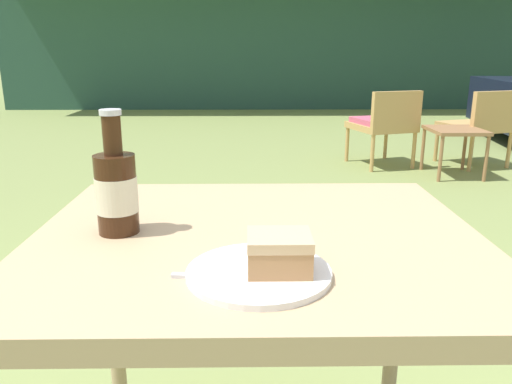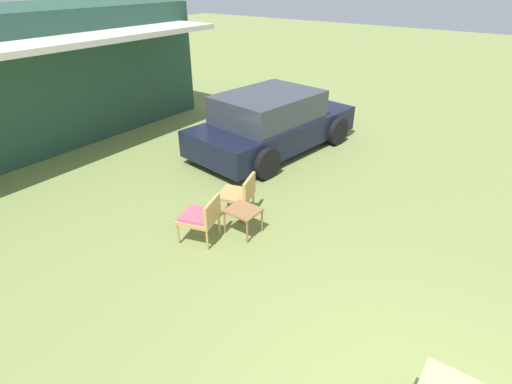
{
  "view_description": "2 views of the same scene",
  "coord_description": "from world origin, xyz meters",
  "views": [
    {
      "loc": [
        -0.01,
        -0.87,
        1.07
      ],
      "look_at": [
        0.0,
        0.1,
        0.8
      ],
      "focal_mm": 35.0,
      "sensor_mm": 36.0,
      "label": 1
    },
    {
      "loc": [
        -2.33,
        0.19,
        3.64
      ],
      "look_at": [
        1.67,
        3.11,
        0.9
      ],
      "focal_mm": 28.0,
      "sensor_mm": 36.0,
      "label": 2
    }
  ],
  "objects": [
    {
      "name": "wicker_chair_plain",
      "position": [
        2.19,
        3.83,
        0.42
      ],
      "size": [
        0.64,
        0.67,
        0.73
      ],
      "rotation": [
        0.0,
        0.0,
        3.45
      ],
      "color": "tan",
      "rests_on": "ground_plane"
    },
    {
      "name": "wicker_chair_cushioned",
      "position": [
        1.28,
        3.85,
        0.42
      ],
      "size": [
        0.64,
        0.66,
        0.73
      ],
      "rotation": [
        0.0,
        0.0,
        3.44
      ],
      "color": "tan",
      "rests_on": "ground_plane"
    },
    {
      "name": "parked_car",
      "position": [
        4.87,
        5.0,
        0.65
      ],
      "size": [
        4.23,
        2.41,
        1.34
      ],
      "rotation": [
        0.0,
        0.0,
        -0.13
      ],
      "color": "black",
      "rests_on": "ground_plane"
    },
    {
      "name": "garden_side_table",
      "position": [
        1.8,
        3.45,
        0.37
      ],
      "size": [
        0.44,
        0.49,
        0.42
      ],
      "color": "#996B42",
      "rests_on": "ground_plane"
    }
  ]
}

